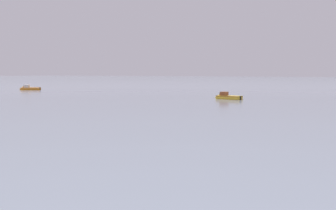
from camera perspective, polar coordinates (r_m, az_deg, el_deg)
The scene contains 2 objects.
motorboat_moored_0 at distance 65.38m, azimuth 8.71°, elevation 1.15°, with size 5.17×2.45×1.89m.
motorboat_moored_2 at distance 105.54m, azimuth -20.57°, elevation 2.34°, with size 5.63×4.41×2.07m.
Camera 1 is at (28.97, -4.61, 4.59)m, focal length 40.02 mm.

